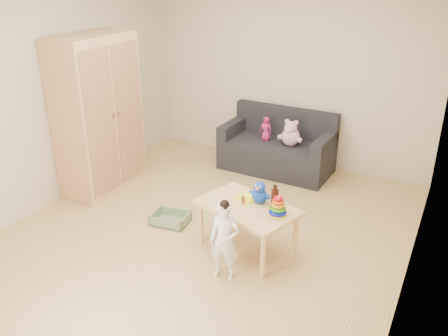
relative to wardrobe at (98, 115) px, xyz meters
The scene contains 13 objects.
room 1.79m from the wardrobe, 11.15° to the right, with size 4.50×4.50×4.50m.
wardrobe is the anchor object (origin of this frame).
sofa 2.43m from the wardrobe, 40.69° to the left, with size 1.48×0.74×0.42m, color black.
play_table 2.40m from the wardrobe, 12.27° to the right, with size 0.95×0.60×0.50m, color #E7C87F.
storage_bin 1.60m from the wardrobe, 17.56° to the right, with size 0.39×0.29×0.12m, color gray, non-canonical shape.
toddler 2.52m from the wardrobe, 23.65° to the right, with size 0.28×0.18×0.75m, color white.
pink_bear 2.47m from the wardrobe, 36.66° to the left, with size 0.26×0.23×0.30m, color #D9A0BC, non-canonical shape.
doll 2.21m from the wardrobe, 43.06° to the left, with size 0.17×0.11×0.33m, color #AE2071.
ring_stacker 2.65m from the wardrobe, 11.63° to the right, with size 0.17×0.17×0.19m.
brown_bottle 2.52m from the wardrobe, ahead, with size 0.07×0.07×0.21m.
blue_plush 2.37m from the wardrobe, ahead, with size 0.19×0.15×0.24m, color blue, non-canonical shape.
wooden_figure 2.28m from the wardrobe, 12.46° to the right, with size 0.04×0.03×0.10m, color brown, non-canonical shape.
yellow_book 2.26m from the wardrobe, ahead, with size 0.19×0.19×0.01m, color #F7FF1A.
Camera 1 is at (2.19, -3.84, 2.67)m, focal length 38.00 mm.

